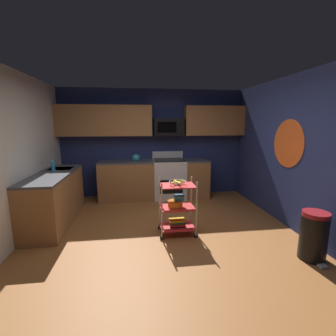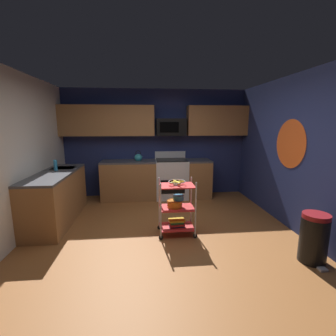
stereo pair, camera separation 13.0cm
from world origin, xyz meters
name	(u,v)px [view 1 (the left image)]	position (x,y,z in m)	size (l,w,h in m)	color
floor	(165,239)	(0.00, 0.00, -0.02)	(4.40, 4.80, 0.04)	#995B2D
wall_back	(153,143)	(0.00, 2.43, 1.30)	(4.52, 0.06, 2.60)	navy
wall_left	(3,160)	(-2.23, 0.00, 1.30)	(0.06, 4.80, 2.60)	silver
wall_right	(302,155)	(2.23, 0.00, 1.30)	(0.06, 4.80, 2.60)	navy
wall_flower_decal	(288,144)	(2.20, 0.34, 1.45)	(0.83, 0.83, 0.00)	#E5591E
counter_run	(119,186)	(-0.80, 1.58, 0.46)	(3.50, 2.46, 0.92)	#9E6B3D
oven_range	(169,178)	(0.36, 2.10, 0.48)	(0.76, 0.65, 1.10)	white
upper_cabinets	(150,121)	(-0.08, 2.24, 1.85)	(4.40, 0.33, 0.70)	#9E6B3D
microwave	(169,127)	(0.36, 2.21, 1.70)	(0.70, 0.39, 0.40)	black
rolling_cart	(177,207)	(0.23, 0.14, 0.45)	(0.61, 0.40, 0.91)	silver
fruit_bowl	(177,182)	(0.23, 0.14, 0.88)	(0.27, 0.27, 0.07)	silver
mixing_bowl_large	(175,204)	(0.19, 0.14, 0.52)	(0.25, 0.25, 0.11)	orange
mixing_bowl_small	(179,197)	(0.26, 0.16, 0.62)	(0.18, 0.18, 0.08)	#338CBF
book_stack	(177,223)	(0.23, 0.14, 0.19)	(0.27, 0.20, 0.12)	#1E4C8C
kettle	(136,158)	(-0.43, 2.10, 1.00)	(0.21, 0.18, 0.26)	teal
dish_soap_bottle	(53,166)	(-1.94, 1.07, 1.02)	(0.06, 0.06, 0.20)	#2D8CBF
trash_can	(314,236)	(1.90, -0.83, 0.33)	(0.34, 0.42, 0.66)	black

